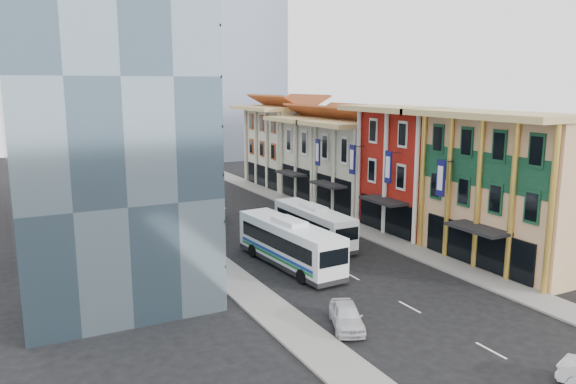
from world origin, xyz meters
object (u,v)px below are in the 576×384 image
bus_left_near (289,242)px  bus_left_far (203,207)px  sedan_left (347,316)px  shophouse_tan (516,190)px  bus_right (313,224)px  office_tower (87,78)px

bus_left_near → bus_left_far: 16.62m
sedan_left → shophouse_tan: bearing=37.1°
bus_left_near → bus_right: size_ratio=1.10×
office_tower → bus_left_near: 20.14m
bus_left_far → sedan_left: bearing=-69.4°
shophouse_tan → bus_right: 17.74m
bus_left_far → bus_right: bus_left_far is taller
bus_right → bus_left_far: bearing=120.4°
bus_right → sedan_left: bus_right is taller
shophouse_tan → bus_left_near: bearing=157.1°
shophouse_tan → bus_left_far: (-18.86, 23.81, -4.16)m
shophouse_tan → office_tower: size_ratio=0.47×
shophouse_tan → sedan_left: 20.75m
office_tower → bus_right: 23.19m
bus_left_far → bus_right: (6.86, -11.44, -0.04)m
office_tower → bus_left_far: 20.42m
shophouse_tan → bus_left_near: (-17.18, 7.27, -4.02)m
bus_left_near → sedan_left: 12.33m
shophouse_tan → office_tower: 35.19m
sedan_left → bus_right: bearing=89.7°
bus_right → sedan_left: size_ratio=2.54×
sedan_left → bus_left_far: bearing=112.1°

